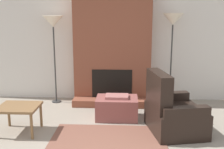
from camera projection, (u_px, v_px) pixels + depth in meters
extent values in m
cube|color=silver|center=(113.00, 42.00, 6.26)|extent=(6.84, 0.06, 2.60)
cube|color=brown|center=(112.00, 43.00, 6.04)|extent=(1.65, 0.38, 2.60)
cube|color=brown|center=(112.00, 103.00, 5.97)|extent=(1.65, 0.32, 0.15)
cube|color=black|center=(112.00, 84.00, 6.04)|extent=(0.86, 0.02, 0.61)
cube|color=#8C4C47|center=(117.00, 108.00, 5.26)|extent=(0.77, 0.54, 0.40)
cube|color=#A56660|center=(117.00, 96.00, 5.21)|extent=(0.42, 0.30, 0.05)
cube|color=black|center=(175.00, 120.00, 4.66)|extent=(0.99, 1.09, 0.42)
cube|color=black|center=(158.00, 103.00, 4.55)|extent=(0.35, 0.81, 1.02)
cube|color=black|center=(185.00, 125.00, 4.26)|extent=(0.75, 0.30, 0.57)
cube|color=black|center=(168.00, 108.00, 5.02)|extent=(0.75, 0.30, 0.57)
cube|color=brown|center=(19.00, 107.00, 4.58)|extent=(0.65, 0.58, 0.04)
cylinder|color=brown|center=(32.00, 127.00, 4.38)|extent=(0.04, 0.04, 0.42)
cylinder|color=brown|center=(9.00, 115.00, 4.89)|extent=(0.04, 0.04, 0.42)
cylinder|color=brown|center=(41.00, 115.00, 4.86)|extent=(0.04, 0.04, 0.42)
cylinder|color=#333333|center=(57.00, 101.00, 6.26)|extent=(0.20, 0.20, 0.02)
cylinder|color=#333333|center=(55.00, 65.00, 6.08)|extent=(0.03, 0.03, 1.63)
cone|color=silver|center=(53.00, 21.00, 5.88)|extent=(0.44, 0.44, 0.24)
cylinder|color=#333333|center=(169.00, 103.00, 6.14)|extent=(0.20, 0.20, 0.02)
cylinder|color=#333333|center=(171.00, 65.00, 5.96)|extent=(0.03, 0.03, 1.68)
cone|color=silver|center=(173.00, 19.00, 5.75)|extent=(0.44, 0.44, 0.24)
cube|color=brown|center=(107.00, 146.00, 4.16)|extent=(1.80, 1.59, 0.01)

